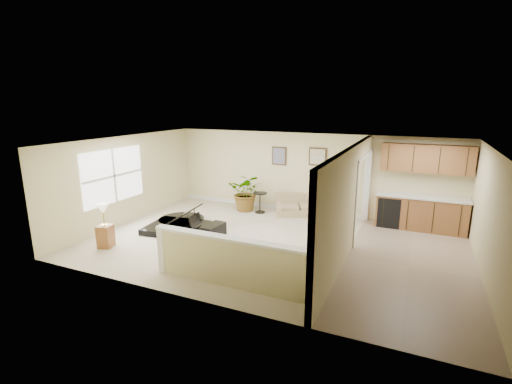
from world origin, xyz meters
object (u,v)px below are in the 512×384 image
at_px(lamp_stand, 105,229).
at_px(palm_plant, 247,192).
at_px(piano, 177,208).
at_px(small_plant, 337,214).
at_px(accent_table, 260,200).
at_px(loveseat, 299,205).
at_px(piano_bench, 213,233).

bearing_deg(lamp_stand, palm_plant, 67.03).
height_order(piano, small_plant, piano).
bearing_deg(accent_table, piano, -121.83).
relative_size(accent_table, lamp_stand, 0.60).
xyz_separation_m(loveseat, palm_plant, (-1.68, -0.31, 0.29)).
height_order(piano, loveseat, piano).
relative_size(piano_bench, accent_table, 1.05).
bearing_deg(palm_plant, piano, -111.85).
bearing_deg(palm_plant, lamp_stand, -112.97).
bearing_deg(piano, small_plant, 24.97).
bearing_deg(loveseat, piano_bench, -135.58).
height_order(piano, piano_bench, piano).
distance_m(piano, piano_bench, 1.49).
relative_size(piano, lamp_stand, 1.81).
distance_m(accent_table, lamp_stand, 4.71).
relative_size(piano_bench, lamp_stand, 0.63).
height_order(piano_bench, accent_table, accent_table).
bearing_deg(lamp_stand, piano_bench, 31.80).
bearing_deg(piano_bench, lamp_stand, -148.20).
bearing_deg(loveseat, piano, -158.12).
bearing_deg(accent_table, palm_plant, 174.18).
distance_m(loveseat, accent_table, 1.25).
height_order(loveseat, lamp_stand, lamp_stand).
distance_m(piano, accent_table, 2.75).
xyz_separation_m(loveseat, small_plant, (1.22, -0.29, -0.07)).
bearing_deg(lamp_stand, piano, 65.57).
distance_m(small_plant, lamp_stand, 6.29).
relative_size(piano_bench, palm_plant, 0.54).
xyz_separation_m(palm_plant, lamp_stand, (-1.77, -4.18, -0.13)).
xyz_separation_m(piano, loveseat, (2.64, 2.69, -0.29)).
xyz_separation_m(loveseat, lamp_stand, (-3.45, -4.49, 0.15)).
height_order(piano_bench, loveseat, loveseat).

